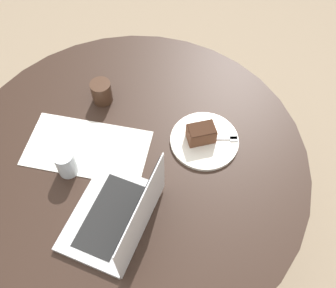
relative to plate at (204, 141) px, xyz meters
name	(u,v)px	position (x,y,z in m)	size (l,w,h in m)	color
ground_plane	(143,236)	(0.18, 0.19, -0.77)	(12.00, 12.00, 0.00)	gray
dining_table	(134,180)	(0.18, 0.19, -0.16)	(1.21, 1.21, 0.76)	black
paper_document	(87,148)	(0.33, 0.23, 0.00)	(0.47, 0.35, 0.00)	white
plate	(204,141)	(0.00, 0.00, 0.00)	(0.24, 0.24, 0.01)	silver
cake_slice	(201,134)	(0.01, 0.00, 0.04)	(0.11, 0.11, 0.06)	brown
fork	(218,138)	(-0.04, -0.03, 0.01)	(0.16, 0.11, 0.00)	silver
coffee_glass	(102,92)	(0.41, 0.03, 0.04)	(0.07, 0.07, 0.09)	#3D2619
water_glass	(66,163)	(0.33, 0.33, 0.04)	(0.07, 0.07, 0.10)	silver
laptop	(118,216)	(0.09, 0.39, 0.03)	(0.27, 0.35, 0.22)	silver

